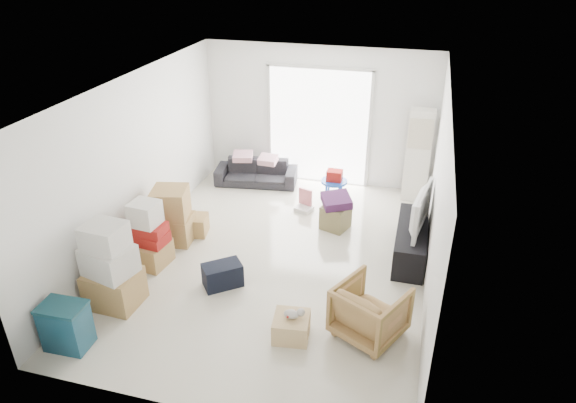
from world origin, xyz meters
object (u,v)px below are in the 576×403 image
at_px(ottoman, 336,217).
at_px(ac_tower, 418,156).
at_px(tv_console, 411,241).
at_px(wood_crate, 291,327).
at_px(kids_table, 334,179).
at_px(television, 413,223).
at_px(armchair, 370,309).
at_px(storage_bins, 66,326).
at_px(sofa, 256,169).

bearing_deg(ottoman, ac_tower, 50.24).
height_order(tv_console, ottoman, tv_console).
relative_size(tv_console, wood_crate, 3.50).
bearing_deg(tv_console, kids_table, 134.48).
height_order(tv_console, television, television).
height_order(armchair, wood_crate, armchair).
bearing_deg(ac_tower, tv_console, -88.58).
relative_size(armchair, wood_crate, 1.80).
bearing_deg(ottoman, television, -22.80).
distance_m(ac_tower, storage_bins, 6.45).
bearing_deg(kids_table, tv_console, -45.52).
distance_m(tv_console, television, 0.33).
distance_m(sofa, storage_bins, 5.06).
bearing_deg(tv_console, sofa, 149.22).
xyz_separation_m(television, armchair, (-0.40, -1.96, -0.19)).
bearing_deg(kids_table, ottoman, -77.74).
height_order(storage_bins, kids_table, kids_table).
distance_m(tv_console, wood_crate, 2.62).
relative_size(ac_tower, wood_crate, 3.98).
distance_m(tv_console, kids_table, 2.15).
bearing_deg(tv_console, armchair, -101.52).
distance_m(armchair, ottoman, 2.66).
distance_m(kids_table, wood_crate, 3.80).
height_order(television, sofa, television).
bearing_deg(kids_table, storage_bins, -117.31).
height_order(sofa, kids_table, sofa).
distance_m(ac_tower, television, 2.04).
xyz_separation_m(tv_console, ottoman, (-1.28, 0.54, -0.05)).
xyz_separation_m(armchair, wood_crate, (-0.93, -0.30, -0.25)).
bearing_deg(kids_table, ac_tower, 18.95).
bearing_deg(wood_crate, storage_bins, -161.31).
distance_m(sofa, armchair, 4.71).
distance_m(armchair, storage_bins, 3.69).
distance_m(television, armchair, 2.01).
xyz_separation_m(tv_console, armchair, (-0.40, -1.96, 0.14)).
bearing_deg(television, ac_tower, 10.71).
bearing_deg(ac_tower, sofa, -177.22).
bearing_deg(sofa, armchair, -62.35).
bearing_deg(armchair, kids_table, -45.30).
bearing_deg(ac_tower, armchair, -95.01).
bearing_deg(kids_table, armchair, -72.50).
height_order(tv_console, kids_table, kids_table).
distance_m(ac_tower, kids_table, 1.59).
relative_size(television, storage_bins, 1.79).
bearing_deg(armchair, sofa, -27.18).
bearing_deg(armchair, storage_bins, 45.63).
height_order(kids_table, wood_crate, kids_table).
distance_m(tv_console, storage_bins, 5.00).
bearing_deg(television, wood_crate, 158.81).
height_order(ac_tower, tv_console, ac_tower).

